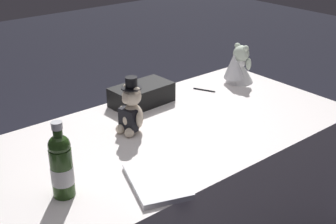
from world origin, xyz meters
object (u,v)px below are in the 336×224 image
(gift_case_black, at_px, (142,95))
(guestbook, at_px, (157,181))
(signing_pen, at_px, (205,90))
(champagne_bottle, at_px, (61,165))
(teddy_bear_bride, at_px, (238,66))
(teddy_bear_groom, at_px, (131,111))

(gift_case_black, distance_m, guestbook, 0.79)
(signing_pen, bearing_deg, champagne_bottle, 20.54)
(teddy_bear_bride, bearing_deg, gift_case_black, -9.04)
(teddy_bear_groom, relative_size, champagne_bottle, 0.91)
(teddy_bear_bride, relative_size, signing_pen, 1.85)
(teddy_bear_groom, relative_size, gift_case_black, 0.81)
(champagne_bottle, bearing_deg, teddy_bear_bride, -163.87)
(teddy_bear_groom, bearing_deg, gift_case_black, -134.54)
(gift_case_black, relative_size, guestbook, 1.15)
(gift_case_black, bearing_deg, guestbook, 58.08)
(teddy_bear_bride, distance_m, signing_pen, 0.27)
(teddy_bear_bride, xyz_separation_m, guestbook, (1.07, 0.56, -0.09))
(champagne_bottle, height_order, signing_pen, champagne_bottle)
(champagne_bottle, height_order, gift_case_black, champagne_bottle)
(gift_case_black, bearing_deg, teddy_bear_bride, 170.96)
(teddy_bear_groom, bearing_deg, teddy_bear_bride, -171.44)
(teddy_bear_bride, xyz_separation_m, gift_case_black, (0.66, -0.10, -0.05))
(signing_pen, bearing_deg, teddy_bear_bride, 174.75)
(champagne_bottle, height_order, guestbook, champagne_bottle)
(signing_pen, bearing_deg, guestbook, 35.70)
(champagne_bottle, bearing_deg, teddy_bear_groom, -151.77)
(champagne_bottle, relative_size, guestbook, 1.03)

